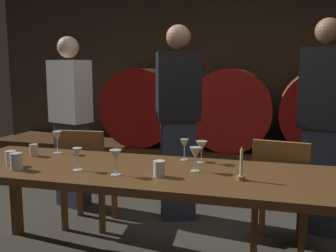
% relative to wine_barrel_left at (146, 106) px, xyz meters
% --- Properties ---
extents(back_wall, '(7.13, 0.24, 2.56)m').
position_rel_wine_barrel_left_xyz_m(back_wall, '(1.12, 0.55, 0.41)').
color(back_wall, '#473A2D').
rests_on(back_wall, ground).
extents(barrel_shelf, '(6.41, 0.90, 0.37)m').
position_rel_wine_barrel_left_xyz_m(barrel_shelf, '(1.12, 0.00, -0.68)').
color(barrel_shelf, '#4C2D16').
rests_on(barrel_shelf, ground).
extents(wine_barrel_left, '(1.01, 0.82, 1.01)m').
position_rel_wine_barrel_left_xyz_m(wine_barrel_left, '(0.00, 0.00, 0.00)').
color(wine_barrel_left, '#513319').
rests_on(wine_barrel_left, barrel_shelf).
extents(wine_barrel_center, '(1.01, 0.82, 1.01)m').
position_rel_wine_barrel_left_xyz_m(wine_barrel_center, '(1.15, 0.00, 0.00)').
color(wine_barrel_center, brown).
rests_on(wine_barrel_center, barrel_shelf).
extents(wine_barrel_right, '(1.01, 0.82, 1.01)m').
position_rel_wine_barrel_left_xyz_m(wine_barrel_right, '(2.22, 0.00, 0.00)').
color(wine_barrel_right, brown).
rests_on(wine_barrel_right, barrel_shelf).
extents(dining_table, '(2.74, 0.82, 0.74)m').
position_rel_wine_barrel_left_xyz_m(dining_table, '(0.90, -2.63, -0.19)').
color(dining_table, brown).
rests_on(dining_table, ground).
extents(chair_left, '(0.44, 0.44, 0.88)m').
position_rel_wine_barrel_left_xyz_m(chair_left, '(0.12, -2.00, -0.38)').
color(chair_left, brown).
rests_on(chair_left, ground).
extents(chair_right, '(0.45, 0.45, 0.88)m').
position_rel_wine_barrel_left_xyz_m(chair_right, '(1.74, -2.03, -0.38)').
color(chair_right, brown).
rests_on(chair_right, ground).
extents(guest_left, '(0.44, 0.35, 1.69)m').
position_rel_wine_barrel_left_xyz_m(guest_left, '(-0.27, -1.53, -0.00)').
color(guest_left, '#33384C').
rests_on(guest_left, ground).
extents(guest_center, '(0.44, 0.37, 1.77)m').
position_rel_wine_barrel_left_xyz_m(guest_center, '(0.84, -1.58, 0.04)').
color(guest_center, '#33384C').
rests_on(guest_center, ground).
extents(guest_right, '(0.43, 0.32, 1.79)m').
position_rel_wine_barrel_left_xyz_m(guest_right, '(2.06, -1.57, 0.05)').
color(guest_right, '#33384C').
rests_on(guest_right, ground).
extents(candle_left, '(0.05, 0.05, 0.21)m').
position_rel_wine_barrel_left_xyz_m(candle_left, '(1.50, -2.71, -0.07)').
color(candle_left, olive).
rests_on(candle_left, dining_table).
extents(wine_glass_far_left, '(0.07, 0.07, 0.17)m').
position_rel_wine_barrel_left_xyz_m(wine_glass_far_left, '(0.07, -2.36, -0.00)').
color(wine_glass_far_left, white).
rests_on(wine_glass_far_left, dining_table).
extents(wine_glass_left, '(0.06, 0.06, 0.15)m').
position_rel_wine_barrel_left_xyz_m(wine_glass_left, '(0.46, -2.76, -0.02)').
color(wine_glass_left, white).
rests_on(wine_glass_left, dining_table).
extents(wine_glass_center_left, '(0.08, 0.08, 0.16)m').
position_rel_wine_barrel_left_xyz_m(wine_glass_center_left, '(0.74, -2.80, -0.01)').
color(wine_glass_center_left, silver).
rests_on(wine_glass_center_left, dining_table).
extents(wine_glass_center_right, '(0.06, 0.06, 0.15)m').
position_rel_wine_barrel_left_xyz_m(wine_glass_center_right, '(1.06, -2.31, -0.02)').
color(wine_glass_center_right, silver).
rests_on(wine_glass_center_right, dining_table).
extents(wine_glass_right, '(0.08, 0.08, 0.15)m').
position_rel_wine_barrel_left_xyz_m(wine_glass_right, '(1.19, -2.35, -0.02)').
color(wine_glass_right, silver).
rests_on(wine_glass_right, dining_table).
extents(wine_glass_far_right, '(0.08, 0.08, 0.16)m').
position_rel_wine_barrel_left_xyz_m(wine_glass_far_right, '(1.20, -2.59, -0.01)').
color(wine_glass_far_right, silver).
rests_on(wine_glass_far_right, dining_table).
extents(cup_far_left, '(0.06, 0.06, 0.09)m').
position_rel_wine_barrel_left_xyz_m(cup_far_left, '(-0.05, -2.49, -0.08)').
color(cup_far_left, beige).
rests_on(cup_far_left, dining_table).
extents(cup_center_left, '(0.07, 0.07, 0.10)m').
position_rel_wine_barrel_left_xyz_m(cup_center_left, '(-0.03, -2.78, -0.08)').
color(cup_center_left, white).
rests_on(cup_center_left, dining_table).
extents(cup_center_right, '(0.08, 0.08, 0.11)m').
position_rel_wine_barrel_left_xyz_m(cup_center_right, '(0.07, -2.86, -0.07)').
color(cup_center_right, silver).
rests_on(cup_center_right, dining_table).
extents(cup_far_right, '(0.07, 0.07, 0.10)m').
position_rel_wine_barrel_left_xyz_m(cup_far_right, '(1.01, -2.77, -0.08)').
color(cup_far_right, white).
rests_on(cup_far_right, dining_table).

